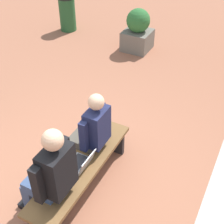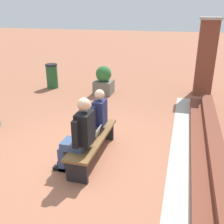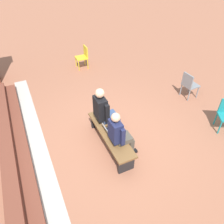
{
  "view_description": "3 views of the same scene",
  "coord_description": "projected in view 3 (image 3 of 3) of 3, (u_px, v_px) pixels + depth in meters",
  "views": [
    {
      "loc": [
        1.97,
        1.62,
        3.28
      ],
      "look_at": [
        -0.69,
        0.23,
        0.94
      ],
      "focal_mm": 50.0,
      "sensor_mm": 36.0,
      "label": 1
    },
    {
      "loc": [
        4.01,
        1.62,
        2.71
      ],
      "look_at": [
        -0.5,
        0.37,
        0.85
      ],
      "focal_mm": 42.0,
      "sensor_mm": 36.0,
      "label": 2
    },
    {
      "loc": [
        -3.48,
        1.62,
        3.99
      ],
      "look_at": [
        -0.13,
        0.05,
        1.04
      ],
      "focal_mm": 35.0,
      "sensor_mm": 36.0,
      "label": 3
    }
  ],
  "objects": [
    {
      "name": "concrete_strip",
      "position": [
        44.0,
        169.0,
        4.82
      ],
      "size": [
        8.32,
        0.4,
        0.01
      ],
      "primitive_type": "cube",
      "color": "#B7B2A8",
      "rests_on": "ground"
    },
    {
      "name": "brick_steps",
      "position": [
        16.0,
        174.0,
        4.56
      ],
      "size": [
        7.52,
        0.6,
        0.3
      ],
      "color": "brown",
      "rests_on": "ground"
    },
    {
      "name": "person_student",
      "position": [
        120.0,
        134.0,
        4.71
      ],
      "size": [
        0.5,
        0.64,
        1.28
      ],
      "color": "#4C473D",
      "rests_on": "ground"
    },
    {
      "name": "ground_plane",
      "position": [
        112.0,
        141.0,
        5.49
      ],
      "size": [
        60.0,
        60.0,
        0.0
      ],
      "primitive_type": "plane",
      "color": "#9E6047"
    },
    {
      "name": "person_adult",
      "position": [
        105.0,
        111.0,
        5.26
      ],
      "size": [
        0.56,
        0.71,
        1.38
      ],
      "color": "#384C75",
      "rests_on": "ground"
    },
    {
      "name": "laptop",
      "position": [
        110.0,
        131.0,
        5.05
      ],
      "size": [
        0.32,
        0.29,
        0.21
      ],
      "color": "#9EA0A5",
      "rests_on": "bench"
    },
    {
      "name": "bench",
      "position": [
        110.0,
        135.0,
        5.14
      ],
      "size": [
        1.8,
        0.44,
        0.45
      ],
      "color": "brown",
      "rests_on": "ground"
    },
    {
      "name": "plastic_chair_far_right",
      "position": [
        83.0,
        56.0,
        8.32
      ],
      "size": [
        0.43,
        0.43,
        0.84
      ],
      "color": "gold",
      "rests_on": "ground"
    },
    {
      "name": "plastic_chair_foreground",
      "position": [
        189.0,
        84.0,
        6.71
      ],
      "size": [
        0.44,
        0.44,
        0.84
      ],
      "color": "gray",
      "rests_on": "ground"
    }
  ]
}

